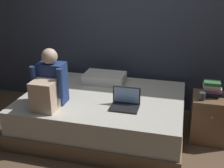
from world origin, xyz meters
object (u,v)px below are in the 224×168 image
Objects in this scene: bed at (103,113)px; book_stack at (212,89)px; laptop at (125,103)px; mug at (202,96)px; pillow at (105,78)px; nightstand at (210,118)px; person_sitting at (49,85)px.

book_stack is (1.28, 0.16, 0.41)m from bed.
book_stack is (0.95, 0.40, 0.11)m from laptop.
bed is 0.51m from laptop.
book_stack is at bearing 51.55° from mug.
mug is at bearing -128.45° from book_stack.
laptop reaches higher than pillow.
pillow is at bearing 167.55° from nightstand.
laptop is at bearing -36.15° from bed.
laptop is 1.45× the size of book_stack.
nightstand is 1.47m from pillow.
person_sitting reaches higher than nightstand.
person_sitting is 2.05× the size of laptop.
bed is 22.22× the size of mug.
nightstand reaches higher than bed.
book_stack is at bearing 22.81° from laptop.
book_stack is (1.39, -0.29, 0.10)m from pillow.
bed is 0.82m from person_sitting.
mug is (-0.13, -0.12, 0.32)m from nightstand.
mug reaches higher than nightstand.
pillow is 6.22× the size of mug.
nightstand is 0.37m from mug.
book_stack is at bearing -11.97° from pillow.
laptop is 0.82m from pillow.
person_sitting is at bearing -163.41° from nightstand.
mug reaches higher than pillow.
nightstand is 6.19× the size of mug.
pillow reaches higher than nightstand.
pillow is at bearing 64.59° from person_sitting.
laptop is at bearing -158.51° from nightstand.
person_sitting is 7.28× the size of mug.
pillow is 1.35m from mug.
nightstand is 0.37m from book_stack.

